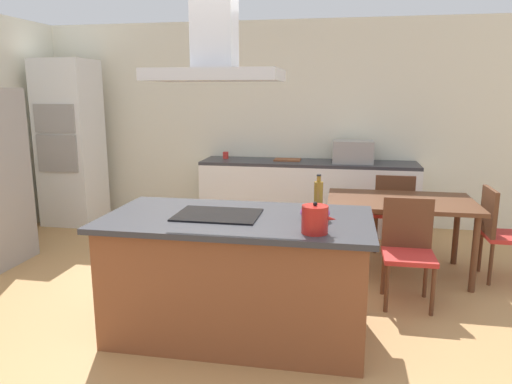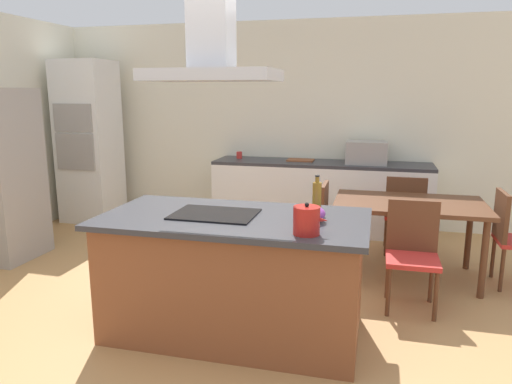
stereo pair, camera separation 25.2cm
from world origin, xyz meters
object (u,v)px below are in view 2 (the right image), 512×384
at_px(chair_at_left_end, 313,220).
at_px(olive_oil_bottle, 317,196).
at_px(chair_at_right_end, 512,233).
at_px(mixing_bowl, 310,214).
at_px(countertop_microwave, 367,153).
at_px(coffee_mug_red, 239,155).
at_px(wall_oven_stack, 89,142).
at_px(dining_table, 409,210).
at_px(chair_facing_back_wall, 405,210).
at_px(range_hood, 212,43).
at_px(tea_kettle, 307,220).
at_px(cooktop, 215,214).
at_px(cutting_board, 301,160).
at_px(chair_facing_island, 412,248).

bearing_deg(chair_at_left_end, olive_oil_bottle, -81.75).
bearing_deg(chair_at_right_end, chair_at_left_end, 180.00).
bearing_deg(olive_oil_bottle, mixing_bowl, -91.20).
height_order(countertop_microwave, coffee_mug_red, countertop_microwave).
bearing_deg(countertop_microwave, wall_oven_stack, -176.44).
distance_m(countertop_microwave, chair_at_left_end, 1.57).
xyz_separation_m(dining_table, chair_facing_back_wall, (-0.00, 0.67, -0.16)).
height_order(wall_oven_stack, range_hood, range_hood).
xyz_separation_m(tea_kettle, chair_facing_back_wall, (0.73, 2.45, -0.48)).
bearing_deg(cooktop, range_hood, 180.00).
distance_m(mixing_bowl, cutting_board, 2.99).
relative_size(tea_kettle, chair_at_right_end, 0.25).
bearing_deg(dining_table, olive_oil_bottle, -121.78).
bearing_deg(chair_facing_back_wall, cooktop, -124.10).
xyz_separation_m(olive_oil_bottle, chair_at_right_end, (1.66, 1.20, -0.51)).
relative_size(mixing_bowl, chair_facing_island, 0.23).
bearing_deg(countertop_microwave, chair_at_left_end, -108.32).
bearing_deg(coffee_mug_red, chair_facing_island, -45.31).
bearing_deg(cutting_board, chair_at_left_end, -75.69).
relative_size(wall_oven_stack, chair_at_left_end, 2.47).
height_order(cooktop, olive_oil_bottle, olive_oil_bottle).
relative_size(cutting_board, dining_table, 0.24).
height_order(wall_oven_stack, chair_facing_island, wall_oven_stack).
xyz_separation_m(countertop_microwave, chair_at_right_end, (1.37, -1.41, -0.53)).
height_order(tea_kettle, olive_oil_bottle, olive_oil_bottle).
relative_size(cooktop, chair_at_right_end, 0.67).
bearing_deg(dining_table, wall_oven_stack, 164.42).
relative_size(coffee_mug_red, range_hood, 0.10).
distance_m(mixing_bowl, range_hood, 1.34).
xyz_separation_m(countertop_microwave, chair_at_left_end, (-0.47, -1.41, -0.53)).
relative_size(cooktop, cutting_board, 1.76).
distance_m(olive_oil_bottle, dining_table, 1.45).
relative_size(wall_oven_stack, chair_at_right_end, 2.47).
distance_m(cutting_board, chair_facing_island, 2.51).
relative_size(coffee_mug_red, chair_facing_back_wall, 0.10).
xyz_separation_m(coffee_mug_red, chair_facing_back_wall, (2.13, -0.82, -0.44)).
bearing_deg(chair_at_right_end, countertop_microwave, 134.16).
xyz_separation_m(cooktop, wall_oven_stack, (-2.75, 2.65, 0.20)).
relative_size(chair_at_left_end, chair_at_right_end, 1.00).
distance_m(coffee_mug_red, chair_facing_back_wall, 2.32).
bearing_deg(olive_oil_bottle, cooktop, -158.59).
xyz_separation_m(dining_table, chair_at_right_end, (0.92, -0.00, -0.16)).
bearing_deg(range_hood, coffee_mug_red, 102.90).
bearing_deg(mixing_bowl, chair_facing_island, 47.59).
height_order(mixing_bowl, chair_at_right_end, mixing_bowl).
height_order(chair_at_left_end, range_hood, range_hood).
bearing_deg(chair_facing_island, wall_oven_stack, 156.39).
xyz_separation_m(chair_at_left_end, chair_at_right_end, (1.83, 0.00, 0.00)).
distance_m(olive_oil_bottle, chair_at_left_end, 1.31).
xyz_separation_m(cooktop, countertop_microwave, (1.00, 2.88, 0.13)).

